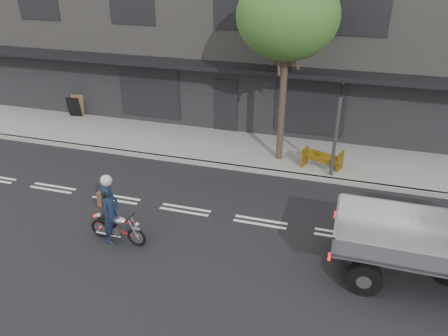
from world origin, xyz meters
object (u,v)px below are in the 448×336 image
Objects in this scene: motorcycle at (118,227)px; construction_barrier at (322,161)px; sandwich_board at (74,107)px; traffic_light_pole at (336,136)px; rider at (111,213)px; street_tree at (288,17)px.

construction_barrier reaches higher than motorcycle.
sandwich_board is (-11.56, 2.26, 0.10)m from construction_barrier.
sandwich_board is at bearing 168.06° from traffic_light_pole.
construction_barrier is 11.78m from sandwich_board.
rider is (-0.15, 0.00, 0.42)m from motorcycle.
street_tree is at bearing 65.43° from motorcycle.
rider is at bearing -58.85° from sandwich_board.
motorcycle is 10.24m from sandwich_board.
motorcycle is (-5.40, -5.36, -1.19)m from traffic_light_pole.
sandwich_board is at bearing 168.93° from construction_barrier.
street_tree is 1.93× the size of traffic_light_pole.
traffic_light_pole reaches higher than sandwich_board.
traffic_light_pole is at bearing -23.03° from street_tree.
motorcycle is at bearing -58.20° from sandwich_board.
traffic_light_pole is at bearing -19.81° from sandwich_board.
construction_barrier is at bearing -18.94° from sandwich_board.
street_tree is at bearing -17.44° from sandwich_board.
rider reaches higher than construction_barrier.
construction_barrier is (5.18, 5.62, -0.35)m from rider.
rider reaches higher than motorcycle.
street_tree is 3.87× the size of motorcycle.
street_tree reaches higher than motorcycle.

